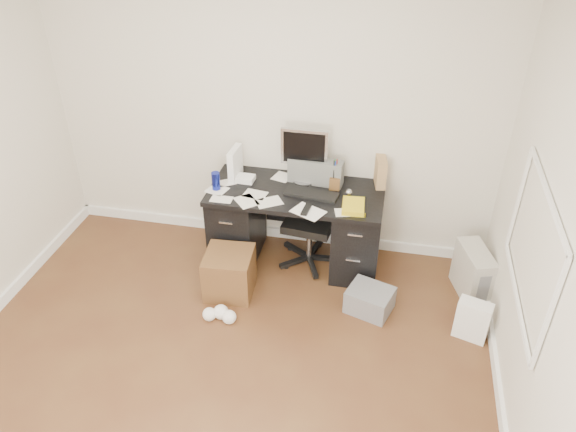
% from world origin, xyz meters
% --- Properties ---
extents(ground, '(4.00, 4.00, 0.00)m').
position_xyz_m(ground, '(0.00, 0.00, 0.00)').
color(ground, '#4D2918').
rests_on(ground, ground).
extents(room_shell, '(4.02, 4.02, 2.71)m').
position_xyz_m(room_shell, '(0.03, 0.03, 1.66)').
color(room_shell, beige).
rests_on(room_shell, ground).
extents(desk, '(1.50, 0.70, 0.75)m').
position_xyz_m(desk, '(0.30, 1.65, 0.40)').
color(desk, black).
rests_on(desk, ground).
extents(loose_papers, '(1.10, 0.60, 0.00)m').
position_xyz_m(loose_papers, '(0.10, 1.60, 0.75)').
color(loose_papers, white).
rests_on(loose_papers, desk).
extents(lcd_monitor, '(0.41, 0.23, 0.51)m').
position_xyz_m(lcd_monitor, '(0.34, 1.82, 1.01)').
color(lcd_monitor, '#AFAEB3').
rests_on(lcd_monitor, desk).
extents(keyboard, '(0.47, 0.22, 0.03)m').
position_xyz_m(keyboard, '(0.44, 1.61, 0.76)').
color(keyboard, black).
rests_on(keyboard, desk).
extents(computer_mouse, '(0.08, 0.08, 0.06)m').
position_xyz_m(computer_mouse, '(0.75, 1.67, 0.78)').
color(computer_mouse, '#AFAEB3').
rests_on(computer_mouse, desk).
extents(travel_mug, '(0.08, 0.08, 0.16)m').
position_xyz_m(travel_mug, '(-0.38, 1.54, 0.83)').
color(travel_mug, '#16219A').
rests_on(travel_mug, desk).
extents(white_binder, '(0.13, 0.25, 0.29)m').
position_xyz_m(white_binder, '(-0.27, 1.77, 0.89)').
color(white_binder, white).
rests_on(white_binder, desk).
extents(magazine_file, '(0.15, 0.23, 0.26)m').
position_xyz_m(magazine_file, '(0.99, 1.91, 0.88)').
color(magazine_file, '#946947').
rests_on(magazine_file, desk).
extents(pen_cup, '(0.11, 0.11, 0.27)m').
position_xyz_m(pen_cup, '(0.62, 1.76, 0.88)').
color(pen_cup, '#523017').
rests_on(pen_cup, desk).
extents(yellow_book, '(0.21, 0.26, 0.04)m').
position_xyz_m(yellow_book, '(0.82, 1.47, 0.77)').
color(yellow_book, gold).
rests_on(yellow_book, desk).
extents(paper_remote, '(0.32, 0.30, 0.02)m').
position_xyz_m(paper_remote, '(0.46, 1.35, 0.76)').
color(paper_remote, white).
rests_on(paper_remote, desk).
extents(office_chair, '(0.61, 0.61, 0.98)m').
position_xyz_m(office_chair, '(0.42, 1.67, 0.49)').
color(office_chair, '#4E514E').
rests_on(office_chair, ground).
extents(pc_tower, '(0.32, 0.48, 0.44)m').
position_xyz_m(pc_tower, '(1.85, 1.50, 0.22)').
color(pc_tower, beige).
rests_on(pc_tower, ground).
extents(shopping_bag, '(0.29, 0.25, 0.34)m').
position_xyz_m(shopping_bag, '(1.82, 0.97, 0.17)').
color(shopping_bag, white).
rests_on(shopping_bag, ground).
extents(wicker_basket, '(0.42, 0.42, 0.39)m').
position_xyz_m(wicker_basket, '(-0.17, 1.11, 0.20)').
color(wicker_basket, '#4C3116').
rests_on(wicker_basket, ground).
extents(desk_printer, '(0.43, 0.39, 0.21)m').
position_xyz_m(desk_printer, '(1.03, 1.12, 0.10)').
color(desk_printer, slate).
rests_on(desk_printer, ground).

